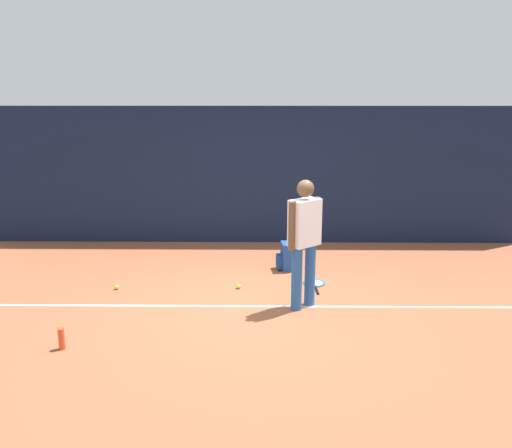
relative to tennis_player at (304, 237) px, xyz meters
The scene contains 10 objects.
ground_plane 1.16m from the tennis_player, 169.67° to the left, with size 12.00×12.00×0.00m, color #9E5638.
back_fence 3.19m from the tennis_player, 101.36° to the left, with size 10.00×0.10×2.52m, color #141E38.
court_line 1.15m from the tennis_player, behind, with size 9.00×0.05×0.00m, color white.
tennis_player is the anchor object (origin of this frame).
tennis_racket 1.29m from the tennis_player, 74.36° to the left, with size 0.34×0.62×0.03m.
backpack 1.69m from the tennis_player, 95.43° to the left, with size 0.31×0.32×0.44m.
tennis_ball_near_player 2.86m from the tennis_player, 167.18° to the left, with size 0.07×0.07×0.07m, color #CCE033.
tennis_ball_by_fence 1.44m from the tennis_player, 143.62° to the left, with size 0.07×0.07×0.07m, color #CCE033.
tennis_ball_mid_court 1.06m from the tennis_player, 95.40° to the left, with size 0.07×0.07×0.07m, color #CCE033.
water_bottle 3.12m from the tennis_player, 156.35° to the right, with size 0.07×0.07×0.24m, color #D84C26.
Camera 1 is at (0.09, -6.58, 2.77)m, focal length 36.78 mm.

